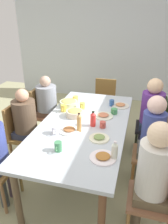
{
  "coord_description": "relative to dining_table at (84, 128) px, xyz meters",
  "views": [
    {
      "loc": [
        2.29,
        0.62,
        2.03
      ],
      "look_at": [
        0.0,
        0.0,
        0.92
      ],
      "focal_mm": 34.75,
      "sensor_mm": 36.0,
      "label": 1
    }
  ],
  "objects": [
    {
      "name": "plate_4",
      "position": [
        0.31,
        0.26,
        0.09
      ],
      "size": [
        0.22,
        0.22,
        0.04
      ],
      "color": "#E9E8C6",
      "rests_on": "dining_table"
    },
    {
      "name": "cup_4",
      "position": [
        -0.61,
        -0.3,
        0.12
      ],
      "size": [
        0.12,
        0.09,
        0.1
      ],
      "color": "#EDC856",
      "rests_on": "dining_table"
    },
    {
      "name": "bottle_1",
      "position": [
        0.62,
        0.46,
        0.16
      ],
      "size": [
        0.06,
        0.06,
        0.19
      ],
      "color": "silver",
      "rests_on": "dining_table"
    },
    {
      "name": "chair_6",
      "position": [
        -1.43,
        0.0,
        -0.19
      ],
      "size": [
        0.4,
        0.4,
        0.9
      ],
      "color": "#965E3A",
      "rests_on": "ground_plane"
    },
    {
      "name": "cup_7",
      "position": [
        0.64,
        -0.09,
        0.12
      ],
      "size": [
        0.11,
        0.07,
        0.1
      ],
      "color": "#428757",
      "rests_on": "dining_table"
    },
    {
      "name": "chair_1",
      "position": [
        0.7,
        0.9,
        -0.19
      ],
      "size": [
        0.4,
        0.4,
        0.9
      ],
      "color": "brown",
      "rests_on": "ground_plane"
    },
    {
      "name": "plate_2",
      "position": [
        0.64,
        0.36,
        0.09
      ],
      "size": [
        0.25,
        0.25,
        0.04
      ],
      "color": "white",
      "rests_on": "dining_table"
    },
    {
      "name": "cup_6",
      "position": [
        -0.4,
        -0.13,
        0.12
      ],
      "size": [
        0.11,
        0.07,
        0.1
      ],
      "color": "#DCCC54",
      "rests_on": "dining_table"
    },
    {
      "name": "cup_2",
      "position": [
        0.05,
        0.24,
        0.11
      ],
      "size": [
        0.11,
        0.07,
        0.07
      ],
      "color": "#C35146",
      "rests_on": "dining_table"
    },
    {
      "name": "wall_left",
      "position": [
        -2.98,
        0.0,
        0.6
      ],
      "size": [
        0.12,
        5.06,
        2.6
      ],
      "primitive_type": "cube",
      "color": "silver",
      "rests_on": "ground_plane"
    },
    {
      "name": "cup_5",
      "position": [
        -0.36,
        0.32,
        0.11
      ],
      "size": [
        0.12,
        0.09,
        0.07
      ],
      "color": "#47955A",
      "rests_on": "dining_table"
    },
    {
      "name": "bowl_1",
      "position": [
        -0.46,
        -0.36,
        0.12
      ],
      "size": [
        0.26,
        0.26,
        0.09
      ],
      "color": "beige",
      "rests_on": "dining_table"
    },
    {
      "name": "bottle_2",
      "position": [
        0.21,
        0.0,
        0.18
      ],
      "size": [
        0.05,
        0.05,
        0.23
      ],
      "color": "#CB8F49",
      "rests_on": "dining_table"
    },
    {
      "name": "person_4",
      "position": [
        0.0,
        -0.81,
        -0.01
      ],
      "size": [
        0.31,
        0.31,
        1.14
      ],
      "color": "#283943",
      "rests_on": "ground_plane"
    },
    {
      "name": "bowl_0",
      "position": [
        -0.15,
        -0.16,
        0.12
      ],
      "size": [
        0.23,
        0.23,
        0.1
      ],
      "color": "beige",
      "rests_on": "dining_table"
    },
    {
      "name": "plate_1",
      "position": [
        -0.64,
        0.38,
        0.09
      ],
      "size": [
        0.25,
        0.25,
        0.04
      ],
      "color": "silver",
      "rests_on": "dining_table"
    },
    {
      "name": "cup_0",
      "position": [
        0.33,
        -0.24,
        0.12
      ],
      "size": [
        0.12,
        0.09,
        0.09
      ],
      "color": "white",
      "rests_on": "dining_table"
    },
    {
      "name": "chair_5",
      "position": [
        -0.7,
        0.9,
        -0.19
      ],
      "size": [
        0.4,
        0.4,
        0.9
      ],
      "color": "black",
      "rests_on": "ground_plane"
    },
    {
      "name": "chair_4",
      "position": [
        0.0,
        -0.9,
        -0.19
      ],
      "size": [
        0.4,
        0.4,
        0.9
      ],
      "color": "olive",
      "rests_on": "ground_plane"
    },
    {
      "name": "chair_2",
      "position": [
        -0.7,
        -0.9,
        -0.19
      ],
      "size": [
        0.4,
        0.4,
        0.9
      ],
      "color": "#935A3C",
      "rests_on": "ground_plane"
    },
    {
      "name": "cup_3",
      "position": [
        -0.63,
        0.25,
        0.12
      ],
      "size": [
        0.11,
        0.07,
        0.09
      ],
      "color": "#335A96",
      "rests_on": "dining_table"
    },
    {
      "name": "dining_table",
      "position": [
        0.0,
        0.0,
        0.0
      ],
      "size": [
        2.11,
        1.04,
        0.77
      ],
      "color": "silver",
      "rests_on": "ground_plane"
    },
    {
      "name": "person_3",
      "position": [
        -0.0,
        0.81,
        0.02
      ],
      "size": [
        0.3,
        0.3,
        1.21
      ],
      "color": "brown",
      "rests_on": "ground_plane"
    },
    {
      "name": "cup_1",
      "position": [
        -0.26,
        -0.36,
        0.12
      ],
      "size": [
        0.11,
        0.08,
        0.1
      ],
      "color": "#EDCB4A",
      "rests_on": "dining_table"
    },
    {
      "name": "chair_3",
      "position": [
        0.0,
        0.9,
        -0.19
      ],
      "size": [
        0.4,
        0.4,
        0.9
      ],
      "color": "brown",
      "rests_on": "ground_plane"
    },
    {
      "name": "person_1",
      "position": [
        0.7,
        0.81,
        0.05
      ],
      "size": [
        0.3,
        0.3,
        1.25
      ],
      "color": "brown",
      "rests_on": "ground_plane"
    },
    {
      "name": "bottle_0",
      "position": [
        0.04,
        0.12,
        0.16
      ],
      "size": [
        0.07,
        0.07,
        0.19
      ],
      "color": "red",
      "rests_on": "dining_table"
    },
    {
      "name": "plate_0",
      "position": [
        0.24,
        -0.11,
        0.09
      ],
      "size": [
        0.24,
        0.24,
        0.04
      ],
      "color": "white",
      "rests_on": "dining_table"
    },
    {
      "name": "person_2",
      "position": [
        -0.7,
        -0.81,
        -0.02
      ],
      "size": [
        0.33,
        0.33,
        1.12
      ],
      "color": "brown",
      "rests_on": "ground_plane"
    },
    {
      "name": "person_5",
      "position": [
        -0.7,
        0.81,
        0.03
      ],
      "size": [
        0.32,
        0.32,
        1.21
      ],
      "color": "#2A2A48",
      "rests_on": "ground_plane"
    },
    {
      "name": "ground_plane",
      "position": [
        0.0,
        0.0,
        -0.7
      ],
      "size": [
        7.01,
        7.01,
        0.0
      ],
      "primitive_type": "plane",
      "color": "tan"
    },
    {
      "name": "plate_3",
      "position": [
        -0.24,
        0.2,
        0.09
      ],
      "size": [
        0.26,
        0.26,
        0.04
      ],
      "color": "silver",
      "rests_on": "dining_table"
    }
  ]
}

